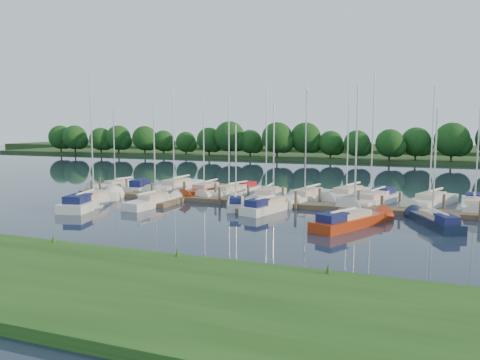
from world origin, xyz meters
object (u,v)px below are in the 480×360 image
(motorboat, at_px, (139,189))
(sailboat_s_2, at_px, (236,204))
(sailboat_n_5, at_px, (267,198))
(dock, at_px, (259,204))
(sailboat_n_0, at_px, (117,186))

(motorboat, height_order, sailboat_s_2, sailboat_s_2)
(sailboat_n_5, bearing_deg, sailboat_s_2, 71.63)
(sailboat_s_2, bearing_deg, motorboat, 137.96)
(dock, height_order, sailboat_n_0, sailboat_n_0)
(dock, height_order, sailboat_n_5, sailboat_n_5)
(motorboat, relative_size, sailboat_n_5, 0.51)
(sailboat_n_0, height_order, sailboat_n_5, sailboat_n_5)
(sailboat_n_0, relative_size, sailboat_n_5, 0.82)
(dock, relative_size, sailboat_n_0, 4.28)
(dock, xyz_separation_m, sailboat_n_0, (-19.15, 5.27, 0.07))
(sailboat_n_0, xyz_separation_m, motorboat, (4.04, -1.51, 0.08))
(sailboat_n_0, distance_m, sailboat_s_2, 18.93)
(motorboat, distance_m, sailboat_s_2, 14.61)
(dock, bearing_deg, sailboat_n_0, 164.62)
(sailboat_n_0, bearing_deg, sailboat_n_5, -172.50)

